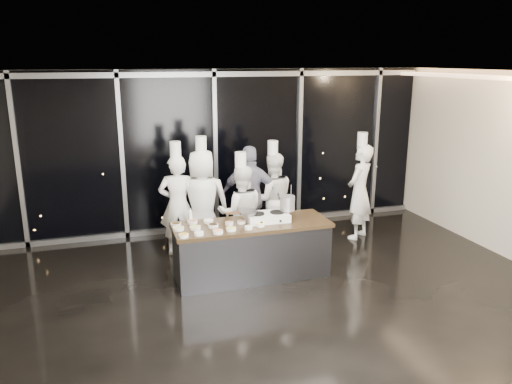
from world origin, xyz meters
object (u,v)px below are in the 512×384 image
at_px(stock_pot, 287,203).
at_px(chef_far_left, 178,204).
at_px(stove, 267,217).
at_px(chef_side, 360,191).
at_px(demo_counter, 252,250).
at_px(guest, 251,197).
at_px(chef_right, 272,198).
at_px(chef_center, 241,212).
at_px(chef_left, 203,201).
at_px(frying_pan, 247,212).

height_order(stock_pot, chef_far_left, chef_far_left).
distance_m(stove, stock_pot, 0.39).
height_order(stock_pot, chef_side, chef_side).
distance_m(demo_counter, guest, 1.45).
bearing_deg(chef_right, stock_pot, 86.57).
height_order(chef_far_left, guest, chef_far_left).
bearing_deg(chef_right, stove, 72.97).
bearing_deg(chef_center, chef_far_left, -18.40).
bearing_deg(guest, chef_far_left, 20.39).
xyz_separation_m(stock_pot, chef_left, (-1.13, 1.22, -0.21)).
distance_m(chef_left, chef_center, 0.74).
xyz_separation_m(frying_pan, chef_far_left, (-0.90, 1.25, -0.15)).
relative_size(demo_counter, chef_right, 1.26).
distance_m(stove, guest, 1.28).
xyz_separation_m(demo_counter, stove, (0.27, 0.04, 0.51)).
distance_m(stock_pot, chef_center, 1.00).
relative_size(chef_left, chef_right, 1.08).
height_order(stove, frying_pan, frying_pan).
xyz_separation_m(demo_counter, chef_left, (-0.52, 1.26, 0.50)).
bearing_deg(stock_pot, chef_side, 29.87).
distance_m(demo_counter, chef_far_left, 1.70).
bearing_deg(demo_counter, chef_center, 86.31).
bearing_deg(frying_pan, chef_side, 24.83).
relative_size(stove, stock_pot, 2.87).
xyz_separation_m(stock_pot, guest, (-0.23, 1.27, -0.22)).
bearing_deg(chef_far_left, demo_counter, 137.51).
distance_m(demo_counter, chef_center, 0.89).
xyz_separation_m(chef_far_left, chef_center, (1.01, -0.52, -0.08)).
xyz_separation_m(stock_pot, chef_center, (-0.56, 0.76, -0.32)).
bearing_deg(stove, stock_pot, 3.00).
xyz_separation_m(chef_left, guest, (0.90, 0.06, -0.01)).
distance_m(guest, chef_side, 2.13).
distance_m(frying_pan, stock_pot, 0.67).
bearing_deg(chef_right, guest, 10.65).
xyz_separation_m(chef_left, chef_side, (3.03, -0.13, -0.01)).
distance_m(chef_far_left, chef_left, 0.44).
bearing_deg(chef_right, frying_pan, 61.42).
distance_m(chef_far_left, guest, 1.33).
relative_size(stove, guest, 0.36).
distance_m(demo_counter, frying_pan, 0.62).
xyz_separation_m(stock_pot, chef_side, (1.89, 1.09, -0.22)).
bearing_deg(chef_center, chef_right, -135.23).
height_order(demo_counter, stove, stove).
distance_m(chef_left, chef_side, 3.03).
height_order(stock_pot, guest, guest).
height_order(chef_center, chef_right, chef_right).
bearing_deg(chef_center, chef_side, -163.60).
distance_m(guest, chef_right, 0.44).
relative_size(stock_pot, chef_right, 0.12).
relative_size(frying_pan, guest, 0.27).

